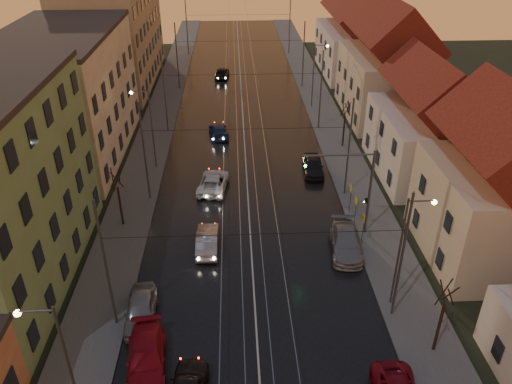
{
  "coord_description": "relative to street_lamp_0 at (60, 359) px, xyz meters",
  "views": [
    {
      "loc": [
        -1.04,
        -13.92,
        22.6
      ],
      "look_at": [
        0.55,
        20.44,
        2.57
      ],
      "focal_mm": 35.0,
      "sensor_mm": 36.0,
      "label": 1
    }
  ],
  "objects": [
    {
      "name": "road",
      "position": [
        9.1,
        38.0,
        -4.87
      ],
      "size": [
        16.0,
        120.0,
        0.04
      ],
      "primitive_type": "cube",
      "color": "black",
      "rests_on": "ground"
    },
    {
      "name": "sidewalk_left",
      "position": [
        -0.9,
        38.0,
        -4.81
      ],
      "size": [
        4.0,
        120.0,
        0.15
      ],
      "primitive_type": "cube",
      "color": "#4C4C4C",
      "rests_on": "ground"
    },
    {
      "name": "sidewalk_right",
      "position": [
        19.1,
        38.0,
        -4.81
      ],
      "size": [
        4.0,
        120.0,
        0.15
      ],
      "primitive_type": "cube",
      "color": "#4C4C4C",
      "rests_on": "ground"
    },
    {
      "name": "tram_rail_0",
      "position": [
        6.9,
        38.0,
        -4.83
      ],
      "size": [
        0.06,
        120.0,
        0.03
      ],
      "primitive_type": "cube",
      "color": "gray",
      "rests_on": "road"
    },
    {
      "name": "tram_rail_1",
      "position": [
        8.33,
        38.0,
        -4.83
      ],
      "size": [
        0.06,
        120.0,
        0.03
      ],
      "primitive_type": "cube",
      "color": "gray",
      "rests_on": "road"
    },
    {
      "name": "tram_rail_2",
      "position": [
        9.87,
        38.0,
        -4.83
      ],
      "size": [
        0.06,
        120.0,
        0.03
      ],
      "primitive_type": "cube",
      "color": "gray",
      "rests_on": "road"
    },
    {
      "name": "tram_rail_3",
      "position": [
        11.3,
        38.0,
        -4.83
      ],
      "size": [
        0.06,
        120.0,
        0.03
      ],
      "primitive_type": "cube",
      "color": "gray",
      "rests_on": "road"
    },
    {
      "name": "apartment_left_2",
      "position": [
        -8.4,
        32.0,
        1.11
      ],
      "size": [
        10.0,
        20.0,
        12.0
      ],
      "primitive_type": "cube",
      "color": "#B5A48C",
      "rests_on": "ground"
    },
    {
      "name": "apartment_left_3",
      "position": [
        -8.4,
        56.0,
        2.11
      ],
      "size": [
        10.0,
        24.0,
        14.0
      ],
      "primitive_type": "cube",
      "color": "#927E5E",
      "rests_on": "ground"
    },
    {
      "name": "house_right_1",
      "position": [
        26.1,
        13.0,
        0.56
      ],
      "size": [
        8.67,
        10.2,
        10.8
      ],
      "color": "beige",
      "rests_on": "ground"
    },
    {
      "name": "house_right_2",
      "position": [
        26.1,
        26.0,
        -0.24
      ],
      "size": [
        9.18,
        12.24,
        9.2
      ],
      "color": "beige",
      "rests_on": "ground"
    },
    {
      "name": "house_right_3",
      "position": [
        26.1,
        41.0,
        0.92
      ],
      "size": [
        9.18,
        14.28,
        11.5
      ],
      "color": "beige",
      "rests_on": "ground"
    },
    {
      "name": "house_right_4",
      "position": [
        26.1,
        59.0,
        0.16
      ],
      "size": [
        9.18,
        16.32,
        10.0
      ],
      "color": "beige",
      "rests_on": "ground"
    },
    {
      "name": "catenary_pole_l_1",
      "position": [
        0.5,
        7.0,
        -0.39
      ],
      "size": [
        0.16,
        0.16,
        9.0
      ],
      "primitive_type": "cylinder",
      "color": "#595B60",
      "rests_on": "ground"
    },
    {
      "name": "catenary_pole_r_1",
      "position": [
        17.7,
        7.0,
        -0.39
      ],
      "size": [
        0.16,
        0.16,
        9.0
      ],
      "primitive_type": "cylinder",
      "color": "#595B60",
      "rests_on": "ground"
    },
    {
      "name": "catenary_pole_l_2",
      "position": [
        0.5,
        22.0,
        -0.39
      ],
      "size": [
        0.16,
        0.16,
        9.0
      ],
      "primitive_type": "cylinder",
      "color": "#595B60",
      "rests_on": "ground"
    },
    {
      "name": "catenary_pole_r_2",
      "position": [
        17.7,
        22.0,
        -0.39
      ],
      "size": [
        0.16,
        0.16,
        9.0
      ],
      "primitive_type": "cylinder",
      "color": "#595B60",
      "rests_on": "ground"
    },
    {
      "name": "catenary_pole_l_3",
      "position": [
        0.5,
        37.0,
        -0.39
      ],
      "size": [
        0.16,
        0.16,
        9.0
      ],
      "primitive_type": "cylinder",
      "color": "#595B60",
      "rests_on": "ground"
    },
    {
      "name": "catenary_pole_r_3",
      "position": [
        17.7,
        37.0,
        -0.39
      ],
      "size": [
        0.16,
        0.16,
        9.0
      ],
      "primitive_type": "cylinder",
      "color": "#595B60",
      "rests_on": "ground"
    },
    {
      "name": "catenary_pole_l_4",
      "position": [
        0.5,
        52.0,
        -0.39
      ],
      "size": [
        0.16,
        0.16,
        9.0
      ],
      "primitive_type": "cylinder",
      "color": "#595B60",
      "rests_on": "ground"
    },
    {
      "name": "catenary_pole_r_4",
      "position": [
        17.7,
        52.0,
        -0.39
      ],
      "size": [
        0.16,
        0.16,
        9.0
      ],
      "primitive_type": "cylinder",
      "color": "#595B60",
      "rests_on": "ground"
    },
    {
      "name": "catenary_pole_l_5",
      "position": [
        0.5,
        70.0,
        -0.39
      ],
      "size": [
        0.16,
        0.16,
        9.0
      ],
      "primitive_type": "cylinder",
      "color": "#595B60",
      "rests_on": "ground"
    },
    {
      "name": "catenary_pole_r_5",
      "position": [
        17.7,
        70.0,
        -0.39
      ],
      "size": [
        0.16,
        0.16,
        9.0
      ],
      "primitive_type": "cylinder",
      "color": "#595B60",
      "rests_on": "ground"
    },
    {
      "name": "street_lamp_0",
      "position": [
        0.0,
        0.0,
        0.0
      ],
      "size": [
        1.75,
        0.32,
        8.0
      ],
      "color": "#595B60",
      "rests_on": "ground"
    },
    {
      "name": "street_lamp_1",
      "position": [
        18.21,
        8.0,
        0.0
      ],
      "size": [
        1.75,
        0.32,
        8.0
      ],
      "color": "#595B60",
      "rests_on": "ground"
    },
    {
      "name": "street_lamp_2",
      "position": [
        0.0,
        28.0,
        0.0
      ],
      "size": [
        1.75,
        0.32,
        8.0
      ],
      "color": "#595B60",
      "rests_on": "ground"
    },
    {
      "name": "street_lamp_3",
      "position": [
        18.21,
        44.0,
        0.0
      ],
      "size": [
        1.75,
        0.32,
        8.0
      ],
      "color": "#595B60",
      "rests_on": "ground"
    },
    {
      "name": "traffic_light_mast",
      "position": [
        17.1,
        16.0,
        -0.29
      ],
      "size": [
        5.3,
        0.32,
        7.2
      ],
      "color": "#595B60",
      "rests_on": "ground"
    },
    {
      "name": "bare_tree_0",
      "position": [
        -1.09,
        18.0,
        -2.4
      ],
      "size": [
        1.09,
        1.09,
        5.11
      ],
      "color": "black",
      "rests_on": "ground"
    },
    {
      "name": "bare_tree_1",
      "position": [
        19.31,
        4.0,
        -2.4
      ],
      "size": [
        1.09,
        1.09,
        5.11
      ],
      "color": "black",
      "rests_on": "ground"
    },
    {
      "name": "bare_tree_2",
      "position": [
        19.51,
        32.0,
        -2.4
      ],
      "size": [
        1.09,
        1.09,
        5.11
      ],
      "color": "black",
      "rests_on": "ground"
    },
    {
      "name": "driving_car_1",
      "position": [
        5.84,
        14.58,
        -4.14
      ],
      "size": [
        1.57,
        4.51,
        1.49
      ],
      "primitive_type": "imported",
      "rotation": [
        0.0,
        0.0,
        3.14
      ],
      "color": "#99999E",
      "rests_on": "ground"
    },
    {
      "name": "driving_car_2",
      "position": [
        6.04,
        23.62,
        -4.17
      ],
      "size": [
        3.07,
        5.44,
        1.43
      ],
      "primitive_type": "imported",
      "rotation": [
        0.0,
        0.0,
        3.0
      ],
      "color": "silver",
      "rests_on": "ground"
    },
    {
      "name": "driving_car_3",
      "position": [
        6.28,
        35.42,
        -4.21
      ],
      "size": [
        2.5,
        4.85,
        1.34
      ],
      "primitive_type": "imported",
      "rotation": [
        0.0,
        0.0,
        3.28
      ],
      "color": "navy",
      "rests_on": "ground"
    },
    {
      "name": "driving_car_4",
      "position": [
        6.37,
        56.8,
        -4.1
      ],
      "size": [
        2.35,
        4.81,
        1.58
      ],
      "primitive_type": "imported",
      "rotation": [
        0.0,
        0.0,
        3.03
      ],
      "color": "black",
      "rests_on": "ground"
    },
    {
      "name": "parked_left_2",
      "position": [
        2.87,
        3.59,
        -4.13
      ],
      "size": [
        2.68,
        5.39,
        1.5
      ],
      "primitive_type": "imported",
      "rotation": [
        0.0,
        0.0,
        0.11
      ],
      "color": "maroon",
      "rests_on": "ground"
    },
    {
      "name": "parked_left_3",
      "position": [
        2.0,
        7.36,
        -4.11
      ],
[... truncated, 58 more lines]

